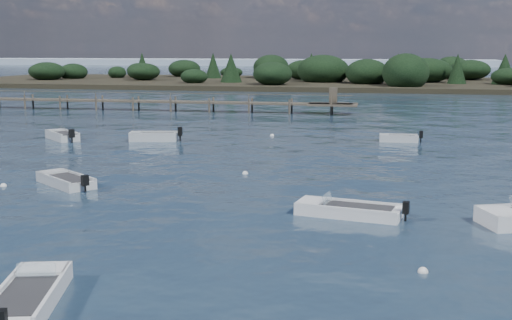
% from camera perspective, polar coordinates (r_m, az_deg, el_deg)
% --- Properties ---
extents(ground, '(400.00, 400.00, 0.00)m').
position_cam_1_polar(ground, '(78.89, 4.62, 5.01)').
color(ground, '#172636').
rests_on(ground, ground).
extents(dinghy_mid_grey, '(3.89, 3.44, 1.04)m').
position_cam_1_polar(dinghy_mid_grey, '(33.24, -16.56, -1.91)').
color(dinghy_mid_grey, '#A6AAAD').
rests_on(dinghy_mid_grey, ground).
extents(tender_far_white, '(3.91, 1.99, 1.31)m').
position_cam_1_polar(tender_far_white, '(47.64, -9.07, 1.92)').
color(tender_far_white, '#A6AAAD').
rests_on(tender_far_white, ground).
extents(dinghy_mid_white_a, '(4.59, 2.32, 1.05)m').
position_cam_1_polar(dinghy_mid_white_a, '(26.42, 8.20, -4.62)').
color(dinghy_mid_white_a, silver).
rests_on(dinghy_mid_white_a, ground).
extents(tender_far_grey, '(3.52, 3.39, 1.25)m').
position_cam_1_polar(tender_far_grey, '(49.80, -16.83, 1.94)').
color(tender_far_grey, '#A6AAAD').
rests_on(tender_far_grey, ground).
extents(tender_far_grey_b, '(3.08, 1.16, 1.05)m').
position_cam_1_polar(tender_far_grey_b, '(47.76, 12.57, 1.78)').
color(tender_far_grey_b, '#A6AAAD').
rests_on(tender_far_grey_b, ground).
extents(dinghy_near_olive, '(2.49, 4.44, 1.06)m').
position_cam_1_polar(dinghy_near_olive, '(18.44, -19.59, -11.61)').
color(dinghy_near_olive, silver).
rests_on(dinghy_near_olive, ground).
extents(buoy_b, '(0.32, 0.32, 0.32)m').
position_cam_1_polar(buoy_b, '(20.43, 14.61, -9.63)').
color(buoy_b, silver).
rests_on(buoy_b, ground).
extents(buoy_c, '(0.32, 0.32, 0.32)m').
position_cam_1_polar(buoy_c, '(33.98, -21.53, -2.19)').
color(buoy_c, silver).
rests_on(buoy_c, ground).
extents(buoy_e, '(0.32, 0.32, 0.32)m').
position_cam_1_polar(buoy_e, '(49.76, 1.44, 2.16)').
color(buoy_e, silver).
rests_on(buoy_e, ground).
extents(buoy_extra_a, '(0.32, 0.32, 0.32)m').
position_cam_1_polar(buoy_extra_a, '(34.73, -0.97, -1.24)').
color(buoy_extra_a, silver).
rests_on(buoy_extra_a, ground).
extents(jetty, '(64.50, 3.20, 3.40)m').
position_cam_1_polar(jetty, '(73.12, -13.77, 5.14)').
color(jetty, '#4A4236').
rests_on(jetty, ground).
extents(far_headland, '(190.00, 40.00, 5.80)m').
position_cam_1_polar(far_headland, '(119.26, 19.05, 7.11)').
color(far_headland, black).
rests_on(far_headland, ground).
extents(distant_haze, '(280.00, 20.00, 2.40)m').
position_cam_1_polar(distant_haze, '(267.20, -10.66, 8.32)').
color(distant_haze, '#93A4B6').
rests_on(distant_haze, ground).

